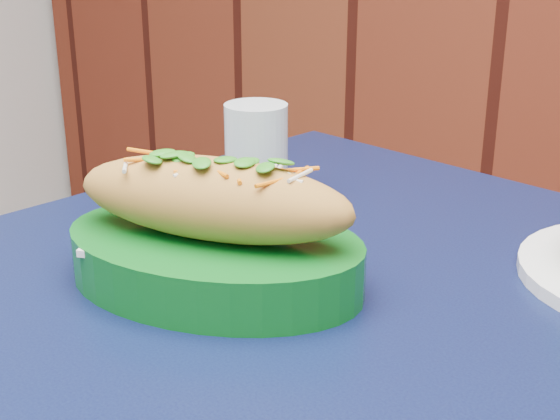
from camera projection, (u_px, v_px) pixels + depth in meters
The scene contains 3 objects.
cafe_table at pixel (339, 417), 0.63m from camera, with size 0.87×0.87×0.75m.
banh_mi_basket at pixel (213, 232), 0.64m from camera, with size 0.30×0.24×0.12m.
water_glass at pixel (256, 154), 0.83m from camera, with size 0.07×0.07×0.11m, color silver.
Camera 1 is at (-0.04, 1.32, 1.04)m, focal length 50.00 mm.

